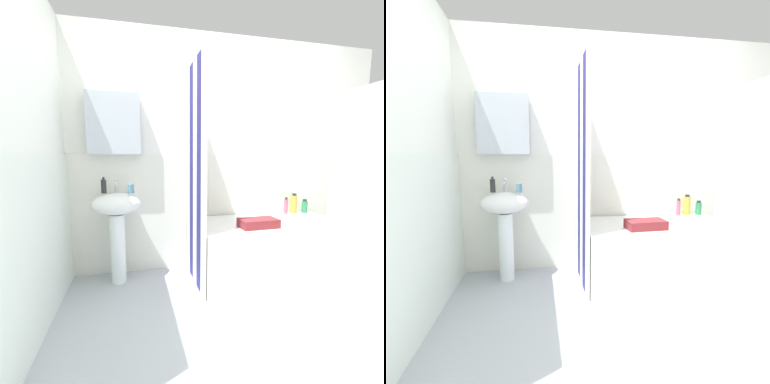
# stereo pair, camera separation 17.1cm
# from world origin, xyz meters

# --- Properties ---
(ground_plane) EXTENTS (4.80, 5.60, 0.04)m
(ground_plane) POSITION_xyz_m (0.00, 0.00, -0.02)
(ground_plane) COLOR #AAB1B8
(wall_back_tiled) EXTENTS (3.60, 0.18, 2.40)m
(wall_back_tiled) POSITION_xyz_m (-0.07, 1.26, 1.14)
(wall_back_tiled) COLOR white
(wall_back_tiled) RESTS_ON ground_plane
(wall_left_tiled) EXTENTS (0.07, 1.81, 2.40)m
(wall_left_tiled) POSITION_xyz_m (-1.57, 0.34, 1.12)
(wall_left_tiled) COLOR white
(wall_left_tiled) RESTS_ON ground_plane
(sink) EXTENTS (0.44, 0.34, 0.85)m
(sink) POSITION_xyz_m (-1.10, 1.03, 0.62)
(sink) COLOR white
(sink) RESTS_ON ground_plane
(faucet) EXTENTS (0.03, 0.12, 0.12)m
(faucet) POSITION_xyz_m (-1.10, 1.11, 0.91)
(faucet) COLOR silver
(faucet) RESTS_ON sink
(soap_dispenser) EXTENTS (0.05, 0.05, 0.15)m
(soap_dispenser) POSITION_xyz_m (-1.20, 1.04, 0.91)
(soap_dispenser) COLOR #272728
(soap_dispenser) RESTS_ON sink
(toothbrush_cup) EXTENTS (0.06, 0.06, 0.08)m
(toothbrush_cup) POSITION_xyz_m (-0.96, 1.01, 0.89)
(toothbrush_cup) COLOR teal
(toothbrush_cup) RESTS_ON sink
(bathtub) EXTENTS (1.42, 0.70, 0.54)m
(bathtub) POSITION_xyz_m (0.34, 0.87, 0.27)
(bathtub) COLOR white
(bathtub) RESTS_ON ground_plane
(shower_curtain) EXTENTS (0.01, 0.70, 2.00)m
(shower_curtain) POSITION_xyz_m (-0.39, 0.87, 1.00)
(shower_curtain) COLOR white
(shower_curtain) RESTS_ON ground_plane
(shampoo_bottle) EXTENTS (0.06, 0.06, 0.16)m
(shampoo_bottle) POSITION_xyz_m (0.95, 1.14, 0.62)
(shampoo_bottle) COLOR #2A7C4E
(shampoo_bottle) RESTS_ON bathtub
(conditioner_bottle) EXTENTS (0.07, 0.07, 0.22)m
(conditioner_bottle) POSITION_xyz_m (0.82, 1.15, 0.65)
(conditioner_bottle) COLOR gold
(conditioner_bottle) RESTS_ON bathtub
(body_wash_bottle) EXTENTS (0.04, 0.04, 0.19)m
(body_wash_bottle) POSITION_xyz_m (0.71, 1.13, 0.63)
(body_wash_bottle) COLOR #C94F69
(body_wash_bottle) RESTS_ON bathtub
(towel_folded) EXTENTS (0.35, 0.20, 0.08)m
(towel_folded) POSITION_xyz_m (0.15, 0.69, 0.58)
(towel_folded) COLOR maroon
(towel_folded) RESTS_ON bathtub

